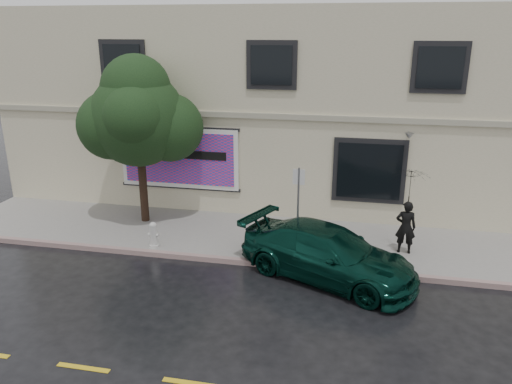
% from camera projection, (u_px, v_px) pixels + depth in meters
% --- Properties ---
extents(ground, '(90.00, 90.00, 0.00)m').
position_uv_depth(ground, '(236.00, 291.00, 12.56)').
color(ground, black).
rests_on(ground, ground).
extents(sidewalk, '(20.00, 3.50, 0.15)m').
position_uv_depth(sidewalk, '(261.00, 238.00, 15.56)').
color(sidewalk, gray).
rests_on(sidewalk, ground).
extents(curb, '(20.00, 0.18, 0.16)m').
position_uv_depth(curb, '(249.00, 262.00, 13.93)').
color(curb, gray).
rests_on(curb, ground).
extents(road_marking, '(19.00, 0.12, 0.01)m').
position_uv_depth(road_marking, '(191.00, 383.00, 9.30)').
color(road_marking, gold).
rests_on(road_marking, ground).
extents(building, '(20.00, 8.12, 7.00)m').
position_uv_depth(building, '(289.00, 102.00, 19.83)').
color(building, beige).
rests_on(building, ground).
extents(billboard, '(4.30, 0.16, 2.20)m').
position_uv_depth(billboard, '(179.00, 158.00, 17.10)').
color(billboard, white).
rests_on(billboard, ground).
extents(car, '(5.20, 3.85, 1.38)m').
position_uv_depth(car, '(328.00, 254.00, 13.04)').
color(car, black).
rests_on(car, ground).
extents(pedestrian, '(0.58, 0.39, 1.56)m').
position_uv_depth(pedestrian, '(406.00, 227.00, 14.14)').
color(pedestrian, black).
rests_on(pedestrian, sidewalk).
extents(umbrella, '(1.41, 1.41, 0.79)m').
position_uv_depth(umbrella, '(410.00, 188.00, 13.78)').
color(umbrella, black).
rests_on(umbrella, pedestrian).
extents(street_tree, '(3.03, 3.03, 4.94)m').
position_uv_depth(street_tree, '(138.00, 119.00, 15.70)').
color(street_tree, '#311D15').
rests_on(street_tree, sidewalk).
extents(fire_hydrant, '(0.32, 0.30, 0.78)m').
position_uv_depth(fire_hydrant, '(154.00, 235.00, 14.63)').
color(fire_hydrant, beige).
rests_on(fire_hydrant, sidewalk).
extents(sign_pole, '(0.32, 0.06, 2.62)m').
position_uv_depth(sign_pole, '(298.00, 205.00, 13.56)').
color(sign_pole, gray).
rests_on(sign_pole, sidewalk).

